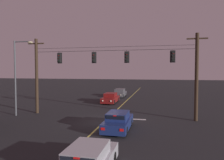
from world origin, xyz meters
TOP-DOWN VIEW (x-y plane):
  - ground_plane at (0.00, 0.00)m, footprint 180.00×180.00m
  - lane_centre_stripe at (0.00, 8.40)m, footprint 0.14×60.00m
  - stop_bar_paint at (1.90, 1.80)m, footprint 3.40×0.36m
  - signal_span_assembly at (-0.00, 2.40)m, footprint 17.87×0.32m
  - traffic_light_leftmost at (-5.40, 2.38)m, footprint 0.48×0.41m
  - traffic_light_left_inner at (-1.66, 2.38)m, footprint 0.48×0.41m
  - traffic_light_centre at (1.67, 2.38)m, footprint 0.48×0.41m
  - traffic_light_right_inner at (5.95, 2.38)m, footprint 0.48×0.41m
  - car_waiting_near_lane at (1.68, -1.95)m, footprint 1.80×4.33m
  - car_oncoming_lead at (-1.95, 11.07)m, footprint 1.80×4.42m
  - car_oncoming_trailing at (-1.88, 18.01)m, footprint 1.80×4.42m
  - street_lamp_corner at (-9.07, 0.75)m, footprint 2.11×0.30m

SIDE VIEW (x-z plane):
  - ground_plane at x=0.00m, z-range 0.00..0.00m
  - lane_centre_stripe at x=0.00m, z-range 0.00..0.01m
  - stop_bar_paint at x=1.90m, z-range 0.00..0.01m
  - car_oncoming_lead at x=-1.95m, z-range -0.05..1.34m
  - car_oncoming_trailing at x=-1.88m, z-range -0.05..1.34m
  - car_waiting_near_lane at x=1.68m, z-range -0.05..1.34m
  - signal_span_assembly at x=0.00m, z-range 0.15..8.08m
  - street_lamp_corner at x=-9.07m, z-range 0.79..8.34m
  - traffic_light_leftmost at x=-5.40m, z-range 5.26..6.48m
  - traffic_light_left_inner at x=-1.66m, z-range 5.26..6.48m
  - traffic_light_centre at x=1.67m, z-range 5.26..6.48m
  - traffic_light_right_inner at x=5.95m, z-range 5.26..6.48m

